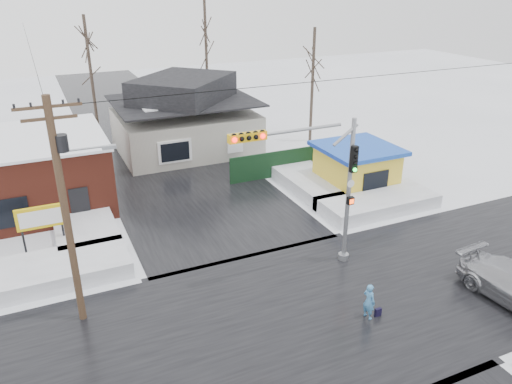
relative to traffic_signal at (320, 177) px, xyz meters
name	(u,v)px	position (x,y,z in m)	size (l,w,h in m)	color
ground	(301,316)	(-2.43, -2.97, -4.54)	(120.00, 120.00, 0.00)	white
road_ns	(301,316)	(-2.43, -2.97, -4.53)	(10.00, 120.00, 0.02)	black
road_ew	(301,316)	(-2.43, -2.97, -4.53)	(120.00, 10.00, 0.02)	black
snowbank_nw	(49,272)	(-11.43, 4.03, -4.14)	(7.00, 3.00, 0.80)	white
snowbank_ne	(377,202)	(6.57, 4.03, -4.14)	(7.00, 3.00, 0.80)	white
snowbank_nside_w	(82,218)	(-9.43, 9.03, -4.14)	(3.00, 8.00, 0.80)	white
snowbank_nside_e	(305,179)	(4.57, 9.03, -4.14)	(3.00, 8.00, 0.80)	white
traffic_signal	(320,177)	(0.00, 0.00, 0.00)	(6.05, 0.68, 7.00)	gray
utility_pole	(66,202)	(-10.36, 0.53, 0.57)	(3.15, 0.44, 9.00)	#382619
marquee_sign	(40,219)	(-11.43, 6.53, -2.62)	(2.20, 0.21, 2.55)	black
house	(185,117)	(-0.43, 19.03, -1.92)	(10.40, 8.40, 5.76)	#ADAA9C
kiosk	(356,168)	(7.07, 7.03, -3.08)	(4.60, 4.60, 2.88)	yellow
fence	(285,163)	(4.07, 11.03, -3.64)	(8.00, 0.12, 1.80)	black
tree_far_left	(87,43)	(-6.43, 23.03, 3.41)	(3.00, 3.00, 10.00)	#332821
tree_far_mid	(205,15)	(3.57, 25.03, 5.00)	(3.00, 3.00, 12.00)	#332821
tree_far_right	(314,52)	(9.57, 17.03, 2.62)	(3.00, 3.00, 9.00)	#332821
pedestrian	(369,302)	(-0.05, -4.14, -3.77)	(0.56, 0.37, 1.54)	teal
shopping_bag	(378,313)	(0.37, -4.24, -4.36)	(0.28, 0.12, 0.35)	black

